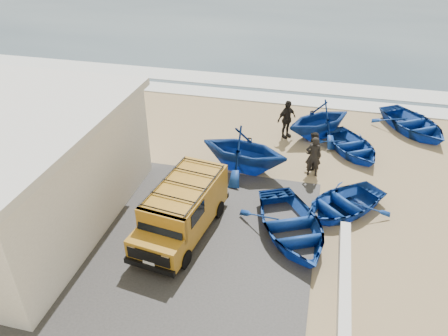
{
  "coord_description": "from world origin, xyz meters",
  "views": [
    {
      "loc": [
        3.65,
        -13.0,
        10.48
      ],
      "look_at": [
        0.11,
        1.52,
        1.2
      ],
      "focal_mm": 35.0,
      "sensor_mm": 36.0,
      "label": 1
    }
  ],
  "objects_px": {
    "van": "(183,208)",
    "fisherman_back": "(287,119)",
    "boat_near_right": "(342,203)",
    "boat_far_left": "(319,119)",
    "boat_far_right": "(413,124)",
    "fisherman_middle": "(312,151)",
    "fisherman_front": "(313,156)",
    "parapet": "(344,289)",
    "boat_mid_left": "(244,149)",
    "boat_near_left": "(291,226)",
    "boat_mid_right": "(352,146)"
  },
  "relations": [
    {
      "from": "boat_near_right",
      "to": "fisherman_middle",
      "type": "relative_size",
      "value": 2.12
    },
    {
      "from": "van",
      "to": "fisherman_back",
      "type": "relative_size",
      "value": 2.44
    },
    {
      "from": "boat_near_left",
      "to": "boat_far_right",
      "type": "bearing_deg",
      "value": 36.4
    },
    {
      "from": "boat_near_left",
      "to": "fisherman_back",
      "type": "distance_m",
      "value": 7.8
    },
    {
      "from": "fisherman_front",
      "to": "fisherman_back",
      "type": "relative_size",
      "value": 0.95
    },
    {
      "from": "boat_mid_left",
      "to": "van",
      "type": "bearing_deg",
      "value": 176.37
    },
    {
      "from": "boat_near_left",
      "to": "fisherman_front",
      "type": "xyz_separation_m",
      "value": [
        0.44,
        4.34,
        0.48
      ]
    },
    {
      "from": "fisherman_front",
      "to": "boat_mid_left",
      "type": "bearing_deg",
      "value": 2.11
    },
    {
      "from": "van",
      "to": "boat_near_right",
      "type": "distance_m",
      "value": 6.21
    },
    {
      "from": "parapet",
      "to": "fisherman_middle",
      "type": "xyz_separation_m",
      "value": [
        -1.53,
        7.31,
        0.62
      ]
    },
    {
      "from": "van",
      "to": "boat_near_left",
      "type": "bearing_deg",
      "value": 18.45
    },
    {
      "from": "boat_near_left",
      "to": "boat_mid_right",
      "type": "xyz_separation_m",
      "value": [
        2.16,
        6.78,
        -0.08
      ]
    },
    {
      "from": "boat_far_left",
      "to": "fisherman_back",
      "type": "relative_size",
      "value": 1.88
    },
    {
      "from": "boat_near_right",
      "to": "boat_far_left",
      "type": "distance_m",
      "value": 6.36
    },
    {
      "from": "fisherman_front",
      "to": "van",
      "type": "bearing_deg",
      "value": 46.36
    },
    {
      "from": "boat_near_left",
      "to": "boat_far_right",
      "type": "xyz_separation_m",
      "value": [
        5.28,
        9.87,
        -0.01
      ]
    },
    {
      "from": "boat_mid_left",
      "to": "boat_far_right",
      "type": "height_order",
      "value": "boat_mid_left"
    },
    {
      "from": "fisherman_middle",
      "to": "parapet",
      "type": "bearing_deg",
      "value": 37.96
    },
    {
      "from": "boat_far_right",
      "to": "fisherman_middle",
      "type": "relative_size",
      "value": 2.42
    },
    {
      "from": "parapet",
      "to": "boat_mid_left",
      "type": "height_order",
      "value": "boat_mid_left"
    },
    {
      "from": "boat_near_right",
      "to": "boat_mid_left",
      "type": "xyz_separation_m",
      "value": [
        -4.34,
        2.16,
        0.65
      ]
    },
    {
      "from": "boat_mid_left",
      "to": "fisherman_middle",
      "type": "distance_m",
      "value": 3.06
    },
    {
      "from": "boat_near_left",
      "to": "fisherman_middle",
      "type": "distance_m",
      "value": 4.91
    },
    {
      "from": "boat_near_right",
      "to": "boat_far_left",
      "type": "bearing_deg",
      "value": 145.66
    },
    {
      "from": "boat_near_right",
      "to": "boat_far_left",
      "type": "height_order",
      "value": "boat_far_left"
    },
    {
      "from": "fisherman_middle",
      "to": "fisherman_front",
      "type": "bearing_deg",
      "value": 34.69
    },
    {
      "from": "boat_mid_left",
      "to": "fisherman_front",
      "type": "distance_m",
      "value": 3.04
    },
    {
      "from": "fisherman_front",
      "to": "fisherman_back",
      "type": "xyz_separation_m",
      "value": [
        -1.57,
        3.36,
        0.05
      ]
    },
    {
      "from": "boat_near_left",
      "to": "fisherman_middle",
      "type": "relative_size",
      "value": 2.46
    },
    {
      "from": "fisherman_middle",
      "to": "fisherman_back",
      "type": "xyz_separation_m",
      "value": [
        -1.49,
        2.83,
        0.09
      ]
    },
    {
      "from": "parapet",
      "to": "van",
      "type": "bearing_deg",
      "value": 163.12
    },
    {
      "from": "boat_near_right",
      "to": "boat_far_right",
      "type": "distance_m",
      "value": 8.71
    },
    {
      "from": "van",
      "to": "fisherman_front",
      "type": "xyz_separation_m",
      "value": [
        4.29,
        5.04,
        -0.12
      ]
    },
    {
      "from": "boat_far_right",
      "to": "fisherman_front",
      "type": "xyz_separation_m",
      "value": [
        -4.84,
        -5.52,
        0.49
      ]
    },
    {
      "from": "boat_far_left",
      "to": "fisherman_middle",
      "type": "xyz_separation_m",
      "value": [
        -0.12,
        -3.23,
        -0.08
      ]
    },
    {
      "from": "parapet",
      "to": "fisherman_middle",
      "type": "distance_m",
      "value": 7.49
    },
    {
      "from": "fisherman_back",
      "to": "boat_near_left",
      "type": "bearing_deg",
      "value": -130.34
    },
    {
      "from": "boat_near_right",
      "to": "boat_mid_left",
      "type": "height_order",
      "value": "boat_mid_left"
    },
    {
      "from": "boat_near_right",
      "to": "boat_mid_right",
      "type": "relative_size",
      "value": 1.03
    },
    {
      "from": "boat_far_left",
      "to": "boat_mid_left",
      "type": "bearing_deg",
      "value": -80.45
    },
    {
      "from": "parapet",
      "to": "fisherman_back",
      "type": "bearing_deg",
      "value": 106.56
    },
    {
      "from": "parapet",
      "to": "boat_far_right",
      "type": "height_order",
      "value": "boat_far_right"
    },
    {
      "from": "boat_near_right",
      "to": "fisherman_middle",
      "type": "bearing_deg",
      "value": 159.12
    },
    {
      "from": "parapet",
      "to": "fisherman_back",
      "type": "relative_size",
      "value": 3.03
    },
    {
      "from": "boat_far_left",
      "to": "fisherman_front",
      "type": "distance_m",
      "value": 3.76
    },
    {
      "from": "boat_near_right",
      "to": "boat_far_right",
      "type": "bearing_deg",
      "value": 110.18
    },
    {
      "from": "parapet",
      "to": "boat_far_right",
      "type": "distance_m",
      "value": 12.76
    },
    {
      "from": "parapet",
      "to": "boat_far_left",
      "type": "relative_size",
      "value": 1.61
    },
    {
      "from": "boat_far_right",
      "to": "fisherman_back",
      "type": "relative_size",
      "value": 2.19
    },
    {
      "from": "boat_mid_right",
      "to": "fisherman_middle",
      "type": "distance_m",
      "value": 2.67
    }
  ]
}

